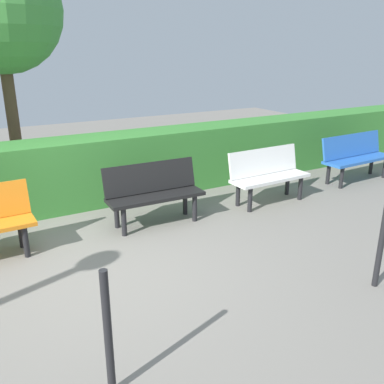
# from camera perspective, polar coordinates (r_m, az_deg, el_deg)

# --- Properties ---
(ground_plane) EXTENTS (20.16, 20.16, 0.00)m
(ground_plane) POSITION_cam_1_polar(r_m,az_deg,el_deg) (4.96, -12.30, -9.93)
(ground_plane) COLOR gray
(bench_blue) EXTENTS (1.56, 0.52, 0.86)m
(bench_blue) POSITION_cam_1_polar(r_m,az_deg,el_deg) (8.41, 21.54, 4.73)
(bench_blue) COLOR blue
(bench_blue) RESTS_ON ground_plane
(bench_white) EXTENTS (1.36, 0.50, 0.86)m
(bench_white) POSITION_cam_1_polar(r_m,az_deg,el_deg) (6.79, 10.34, 2.54)
(bench_white) COLOR white
(bench_white) RESTS_ON ground_plane
(bench_black) EXTENTS (1.38, 0.51, 0.86)m
(bench_black) POSITION_cam_1_polar(r_m,az_deg,el_deg) (5.86, -5.26, 0.15)
(bench_black) COLOR black
(bench_black) RESTS_ON ground_plane
(hedge_row) EXTENTS (16.16, 0.75, 1.06)m
(hedge_row) POSITION_cam_1_polar(r_m,az_deg,el_deg) (6.94, -10.40, 3.37)
(hedge_row) COLOR #387F33
(hedge_row) RESTS_ON ground_plane
(railing_post_mid) EXTENTS (0.06, 0.06, 1.00)m
(railing_post_mid) POSITION_cam_1_polar(r_m,az_deg,el_deg) (4.68, 24.52, -6.32)
(railing_post_mid) COLOR black
(railing_post_mid) RESTS_ON ground_plane
(railing_post_far) EXTENTS (0.06, 0.06, 1.00)m
(railing_post_far) POSITION_cam_1_polar(r_m,az_deg,el_deg) (3.09, -11.44, -18.56)
(railing_post_far) COLOR black
(railing_post_far) RESTS_ON ground_plane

